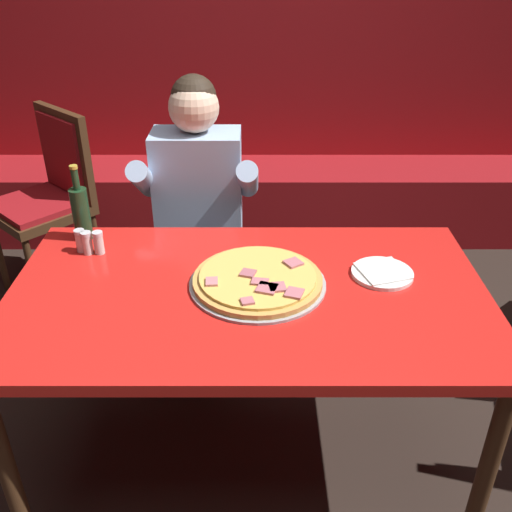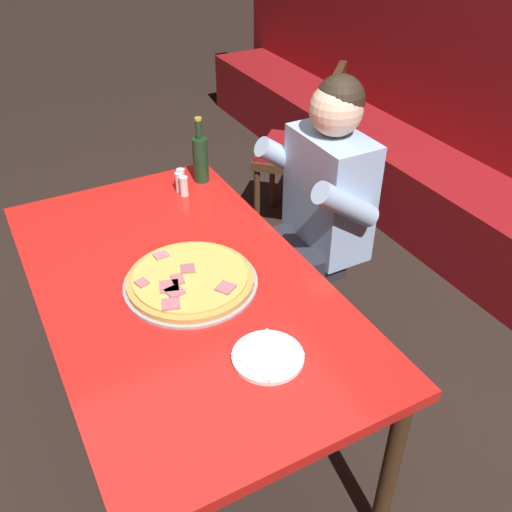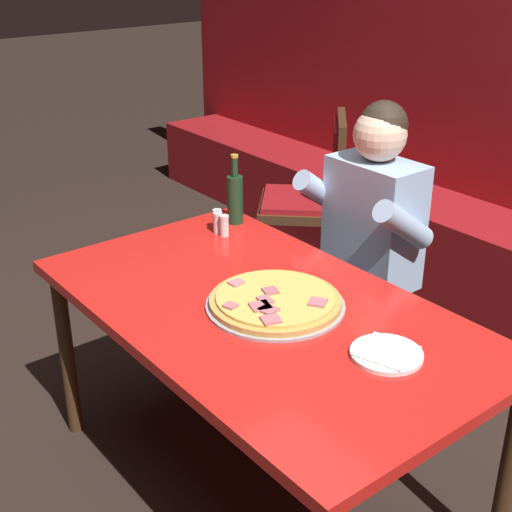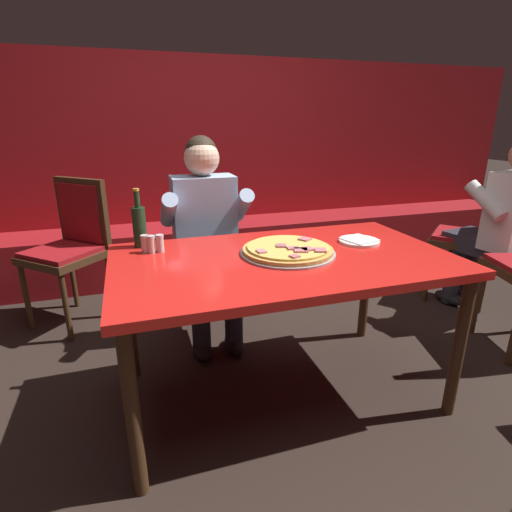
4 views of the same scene
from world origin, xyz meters
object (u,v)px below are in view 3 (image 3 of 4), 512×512
at_px(plate_white_paper, 387,354).
at_px(shaker_parmesan, 218,224).
at_px(diner_seated_blue_shirt, 358,244).
at_px(pizza, 275,301).
at_px(main_dining_table, 261,325).
at_px(shaker_red_pepper_flakes, 224,227).
at_px(beer_bottle, 235,197).
at_px(dining_chair_by_booth, 316,191).
at_px(shaker_black_pepper, 217,221).

bearing_deg(plate_white_paper, shaker_parmesan, 171.78).
relative_size(shaker_parmesan, diner_seated_blue_shirt, 0.07).
distance_m(pizza, shaker_parmesan, 0.65).
distance_m(main_dining_table, shaker_red_pepper_flakes, 0.60).
bearing_deg(diner_seated_blue_shirt, beer_bottle, -141.09).
bearing_deg(main_dining_table, pizza, 43.95).
bearing_deg(plate_white_paper, pizza, -171.69).
height_order(pizza, dining_chair_by_booth, dining_chair_by_booth).
bearing_deg(diner_seated_blue_shirt, shaker_red_pepper_flakes, -125.47).
height_order(plate_white_paper, shaker_black_pepper, shaker_black_pepper).
xyz_separation_m(plate_white_paper, shaker_parmesan, (-1.04, 0.15, 0.03)).
distance_m(shaker_red_pepper_flakes, dining_chair_by_booth, 1.13).
height_order(main_dining_table, dining_chair_by_booth, dining_chair_by_booth).
bearing_deg(dining_chair_by_booth, diner_seated_blue_shirt, -33.05).
bearing_deg(shaker_parmesan, pizza, -19.02).
distance_m(pizza, shaker_black_pepper, 0.68).
xyz_separation_m(plate_white_paper, shaker_black_pepper, (-1.07, 0.17, 0.03)).
height_order(pizza, shaker_red_pepper_flakes, shaker_red_pepper_flakes).
relative_size(pizza, beer_bottle, 1.55).
height_order(shaker_black_pepper, diner_seated_blue_shirt, diner_seated_blue_shirt).
xyz_separation_m(beer_bottle, shaker_red_pepper_flakes, (0.08, -0.12, -0.07)).
bearing_deg(shaker_parmesan, main_dining_table, -22.64).
relative_size(plate_white_paper, shaker_black_pepper, 2.44).
xyz_separation_m(main_dining_table, beer_bottle, (-0.63, 0.36, 0.18)).
relative_size(shaker_red_pepper_flakes, diner_seated_blue_shirt, 0.07).
distance_m(pizza, plate_white_paper, 0.43).
bearing_deg(plate_white_paper, main_dining_table, -168.48).
height_order(pizza, diner_seated_blue_shirt, diner_seated_blue_shirt).
height_order(shaker_black_pepper, shaker_red_pepper_flakes, same).
bearing_deg(main_dining_table, dining_chair_by_booth, 130.90).
bearing_deg(main_dining_table, shaker_red_pepper_flakes, 155.63).
height_order(main_dining_table, beer_bottle, beer_bottle).
relative_size(main_dining_table, beer_bottle, 5.38).
bearing_deg(main_dining_table, diner_seated_blue_shirt, 108.51).
xyz_separation_m(pizza, diner_seated_blue_shirt, (-0.26, 0.65, -0.07)).
relative_size(shaker_red_pepper_flakes, dining_chair_by_booth, 0.09).
xyz_separation_m(main_dining_table, shaker_red_pepper_flakes, (-0.54, 0.25, 0.11)).
distance_m(pizza, beer_bottle, 0.74).
bearing_deg(shaker_black_pepper, plate_white_paper, -8.94).
distance_m(plate_white_paper, diner_seated_blue_shirt, 0.91).
bearing_deg(shaker_red_pepper_flakes, shaker_black_pepper, 167.33).
bearing_deg(beer_bottle, plate_white_paper, -14.01).
distance_m(pizza, dining_chair_by_booth, 1.63).
xyz_separation_m(main_dining_table, plate_white_paper, (0.46, 0.09, 0.08)).
bearing_deg(shaker_parmesan, dining_chair_by_booth, 116.00).
distance_m(shaker_parmesan, diner_seated_blue_shirt, 0.57).
xyz_separation_m(pizza, beer_bottle, (-0.66, 0.33, 0.09)).
height_order(shaker_parmesan, diner_seated_blue_shirt, diner_seated_blue_shirt).
bearing_deg(shaker_red_pepper_flakes, shaker_parmesan, -176.86).
xyz_separation_m(main_dining_table, shaker_parmesan, (-0.58, 0.24, 0.11)).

